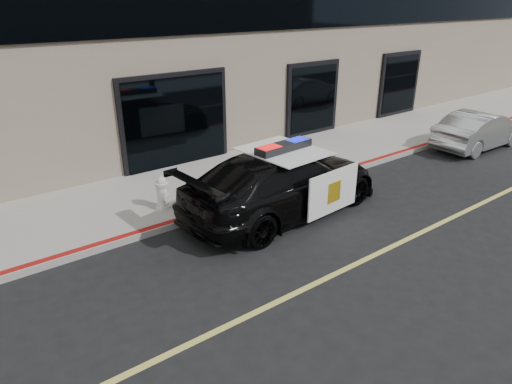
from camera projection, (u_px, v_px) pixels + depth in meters
ground at (383, 251)px, 9.42m from camera, size 120.00×120.00×0.00m
sidewalk_n at (238, 175)px, 13.24m from camera, size 60.00×3.50×0.15m
police_car at (283, 182)px, 10.83m from camera, size 3.01×5.69×1.75m
silver_sedan at (480, 130)px, 15.58m from camera, size 1.51×3.92×1.27m
fire_hydrant at (163, 193)px, 10.84m from camera, size 0.37×0.52×0.82m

